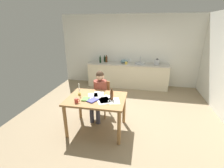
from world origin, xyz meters
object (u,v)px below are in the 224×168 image
Objects in this scene: stovetop_kettle at (157,62)px; teacup_on_counter at (126,63)px; chair_at_table at (102,96)px; wine_glass_near_sink at (130,60)px; candlestick at (79,92)px; wine_glass_by_kettle at (127,59)px; coffee_mug at (77,101)px; book_magazine at (86,99)px; sink_unit at (140,63)px; bottle_oil at (100,60)px; person_seated at (99,92)px; bottle_vinegar at (105,59)px; wine_glass_back_right at (122,59)px; book_cookery at (93,100)px; wine_bottle_on_table at (112,95)px; wine_glass_back_left at (125,59)px; bottle_wine_red at (107,59)px; dining_table at (96,103)px; mixing_bowl at (124,61)px.

teacup_on_counter is (-1.08, -0.15, -0.06)m from stovetop_kettle.
wine_glass_near_sink is at bearing 77.78° from chair_at_table.
wine_glass_by_kettle is at bearing 76.06° from candlestick.
coffee_mug is 3.05m from teacup_on_counter.
sink_unit is at bearing 67.14° from book_magazine.
candlestick is (-0.08, 0.36, 0.03)m from coffee_mug.
stovetop_kettle is at bearing -8.02° from wine_glass_by_kettle.
bottle_oil is 0.97m from teacup_on_counter.
chair_at_table is at bearing -100.95° from teacup_on_counter.
coffee_mug is (-0.24, -0.98, 0.33)m from chair_at_table.
bottle_vinegar is at bearing 100.45° from person_seated.
wine_glass_back_right reaches higher than teacup_on_counter.
book_cookery is (0.06, -0.69, 0.11)m from person_seated.
book_cookery is 0.93× the size of wine_bottle_on_table.
person_seated is 2.49m from sink_unit.
sink_unit is at bearing 17.41° from teacup_on_counter.
bottle_wine_red is at bearing -169.12° from wine_glass_back_left.
chair_at_table is (-0.07, 0.69, -0.17)m from dining_table.
wine_bottle_on_table is 3.08m from bottle_vinegar.
bottle_vinegar is at bearing -176.05° from wine_glass_near_sink.
teacup_on_counter is (-0.11, -0.30, -0.07)m from wine_glass_near_sink.
coffee_mug is 0.31× the size of sink_unit.
candlestick is 1.03× the size of bottle_wine_red.
sink_unit is at bearing 3.89° from bottle_oil.
bottle_vinegar is 2.12× the size of teacup_on_counter.
wine_glass_back_left is (0.22, 3.00, 0.35)m from dining_table.
candlestick is at bearing 176.16° from book_cookery.
teacup_on_counter is at bearing -3.23° from bottle_oil.
stovetop_kettle reaches higher than mixing_bowl.
book_cookery is at bearing -161.36° from wine_bottle_on_table.
book_cookery is at bearing -94.60° from wine_glass_back_left.
coffee_mug is at bearing -127.14° from book_cookery.
sink_unit is (0.47, 2.87, 0.04)m from wine_bottle_on_table.
bottle_oil is 1.71× the size of wine_glass_back_right.
candlestick is at bearing 170.74° from dining_table.
wine_glass_by_kettle is at bearing 9.42° from bottle_wine_red.
dining_table is 7.95× the size of wine_glass_near_sink.
coffee_mug is at bearing -76.81° from candlestick.
dining_table is 5.42× the size of book_cookery.
wine_glass_back_right is (0.66, 0.07, 0.00)m from bottle_vinegar.
mixing_bowl is at bearing 117.12° from teacup_on_counter.
stovetop_kettle is at bearing 63.90° from dining_table.
wine_glass_back_right is (0.78, 0.25, -0.00)m from bottle_oil.
wine_bottle_on_table is 2.95m from bottle_oil.
candlestick is 3.31m from stovetop_kettle.
sink_unit is 1.25m from bottle_wine_red.
wine_bottle_on_table is 3.02m from wine_glass_back_left.
bottle_wine_red reaches higher than dining_table.
stovetop_kettle is at bearing -8.84° from wine_glass_near_sink.
wine_glass_back_right is at bearing 112.86° from book_cookery.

